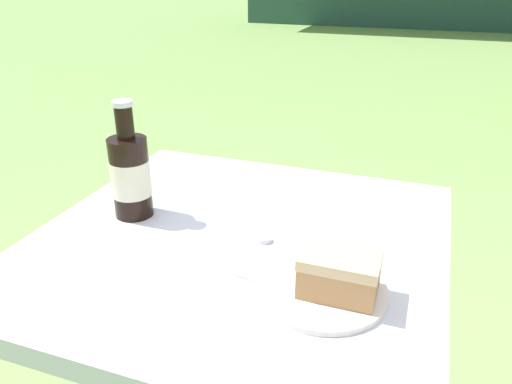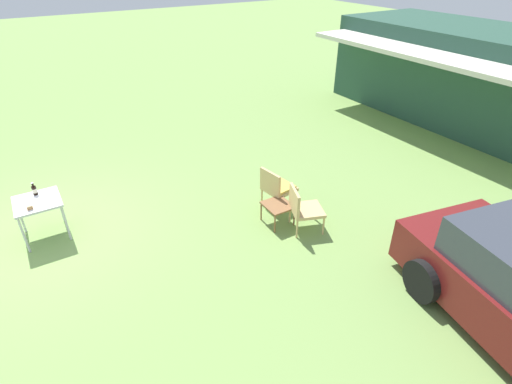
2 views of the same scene
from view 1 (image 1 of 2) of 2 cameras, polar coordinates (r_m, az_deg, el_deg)
The scene contains 5 objects.
patio_table at distance 1.00m, azimuth -1.97°, elevation -9.25°, with size 0.76×0.75×0.76m.
cake_on_plate at distance 0.79m, azimuth 8.75°, elevation -9.84°, with size 0.21×0.21×0.08m.
cola_bottle_near at distance 1.03m, azimuth -14.16°, elevation 1.99°, with size 0.08×0.08×0.24m.
fork at distance 0.81m, azimuth 2.99°, elevation -10.72°, with size 0.16×0.02×0.01m.
loose_bottle_cap at distance 0.93m, azimuth 0.90°, elevation -5.45°, with size 0.03×0.03×0.01m.
Camera 1 is at (0.31, -0.76, 1.23)m, focal length 35.00 mm.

